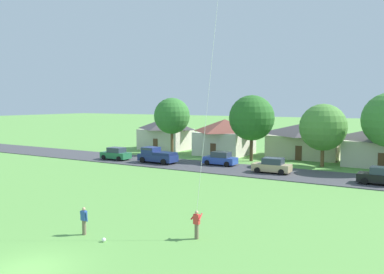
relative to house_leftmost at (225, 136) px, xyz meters
The scene contains 15 objects.
ground_plane 44.88m from the house_leftmost, 75.79° to the right, with size 400.00×400.00×0.00m, color #609E47.
road_strip 16.56m from the house_leftmost, 47.69° to the right, with size 160.00×7.94×0.08m, color #424247.
house_leftmost is the anchor object (origin of this frame).
house_right_center 11.72m from the house_leftmost, behind, with size 8.44×6.51×5.26m.
house_rightmost 11.92m from the house_leftmost, 14.41° to the left, with size 10.52×8.03×5.00m.
tree_near_left 8.58m from the house_leftmost, 149.03° to the right, with size 5.45×5.45×8.58m.
tree_center 8.29m from the house_leftmost, 36.21° to the right, with size 6.10×6.10×8.88m.
tree_near_right 16.41m from the house_leftmost, 16.44° to the right, with size 5.74×5.74×7.74m.
parked_car_blue_west_end 11.38m from the house_leftmost, 66.63° to the right, with size 4.24×2.15×1.68m.
parked_car_black_mid_west 26.78m from the house_leftmost, 29.83° to the right, with size 4.24×2.15×1.68m.
parked_car_tan_mid_east 17.33m from the house_leftmost, 46.06° to the right, with size 4.26×2.19×1.68m.
parked_car_green_east_end 16.74m from the house_leftmost, 127.18° to the right, with size 4.22×2.11×1.68m.
pickup_truck_navy_west_side 13.40m from the house_leftmost, 105.14° to the right, with size 5.27×2.46×1.99m.
watcher_person 39.55m from the house_leftmost, 76.10° to the right, with size 0.56×0.24×1.68m.
soccer_ball 40.44m from the house_leftmost, 73.61° to the right, with size 0.24×0.24×0.24m, color white.
Camera 1 is at (16.29, -12.19, 7.94)m, focal length 38.24 mm.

